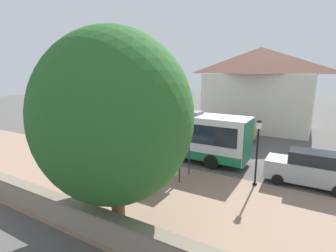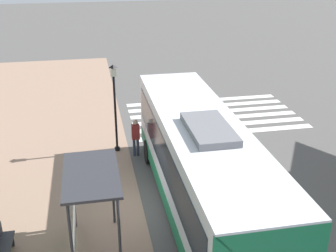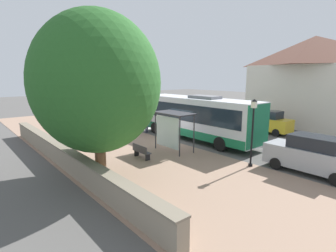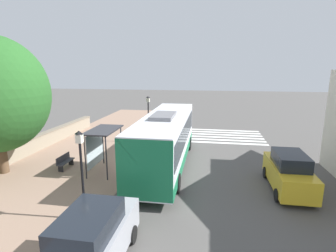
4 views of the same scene
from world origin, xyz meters
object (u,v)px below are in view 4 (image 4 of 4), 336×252
at_px(pedestrian, 156,134).
at_px(bus, 166,139).
at_px(parked_car_behind_bus, 91,243).
at_px(street_lamp_near, 148,115).
at_px(street_lamp_far, 82,168).
at_px(bench, 65,161).
at_px(bus_shelter, 101,137).
at_px(parked_car_far_lane, 289,172).

bearing_deg(pedestrian, bus, -70.73).
bearing_deg(parked_car_behind_bus, street_lamp_near, 96.43).
height_order(street_lamp_far, parked_car_behind_bus, street_lamp_far).
relative_size(pedestrian, bench, 1.13).
distance_m(bus, street_lamp_far, 6.93).
distance_m(street_lamp_near, street_lamp_far, 11.79).
relative_size(bus, bus_shelter, 3.95).
bearing_deg(street_lamp_near, parked_car_behind_bus, -83.57).
bearing_deg(street_lamp_far, bus_shelter, 105.05).
xyz_separation_m(bench, street_lamp_near, (3.86, 6.60, 1.90)).
height_order(bus, parked_car_far_lane, bus).
distance_m(bus_shelter, street_lamp_far, 5.36).
xyz_separation_m(bus_shelter, bench, (-2.54, 0.02, -1.69)).
height_order(street_lamp_near, parked_car_behind_bus, street_lamp_near).
height_order(bus_shelter, street_lamp_near, street_lamp_near).
distance_m(pedestrian, parked_car_far_lane, 10.85).
height_order(bus_shelter, parked_car_behind_bus, bus_shelter).
xyz_separation_m(bus_shelter, parked_car_behind_bus, (2.94, -7.81, -1.18)).
relative_size(bus, pedestrian, 6.48).
xyz_separation_m(bus_shelter, street_lamp_near, (1.32, 6.62, 0.21)).
relative_size(street_lamp_near, parked_car_behind_bus, 0.87).
bearing_deg(street_lamp_far, parked_car_behind_bus, -59.47).
xyz_separation_m(bench, parked_car_behind_bus, (5.49, -7.83, 0.51)).
relative_size(pedestrian, street_lamp_near, 0.43).
relative_size(street_lamp_far, parked_car_behind_bus, 0.84).
relative_size(bench, parked_car_far_lane, 0.35).
distance_m(bus, street_lamp_near, 5.81).
bearing_deg(street_lamp_near, bench, -120.32).
bearing_deg(bus_shelter, parked_car_far_lane, -4.75).
height_order(bench, parked_car_far_lane, parked_car_far_lane).
distance_m(bus_shelter, parked_car_far_lane, 10.63).
height_order(street_lamp_far, parked_car_far_lane, street_lamp_far).
bearing_deg(bus_shelter, street_lamp_near, 78.73).
bearing_deg(street_lamp_far, bench, 127.14).
distance_m(pedestrian, street_lamp_far, 11.23).
height_order(bus, parked_car_behind_bus, bus).
bearing_deg(parked_car_behind_bus, parked_car_far_lane, 42.43).
height_order(street_lamp_near, street_lamp_far, street_lamp_near).
distance_m(bus_shelter, parked_car_behind_bus, 8.43).
distance_m(bench, street_lamp_near, 7.88).
distance_m(bus, bus_shelter, 3.96).
bearing_deg(street_lamp_far, bus, 70.41).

